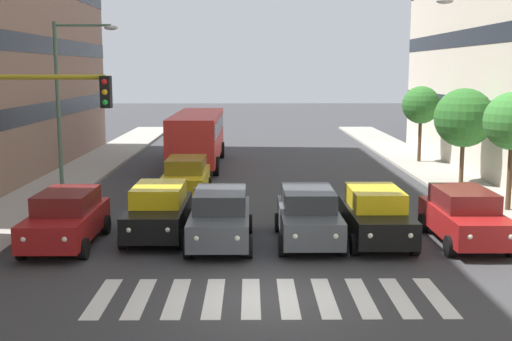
{
  "coord_description": "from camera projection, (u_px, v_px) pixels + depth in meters",
  "views": [
    {
      "loc": [
        0.47,
        14.87,
        5.48
      ],
      "look_at": [
        0.28,
        -4.55,
        2.41
      ],
      "focal_mm": 44.96,
      "sensor_mm": 36.0,
      "label": 1
    }
  ],
  "objects": [
    {
      "name": "crosswalk_markings",
      "position": [
        269.0,
        297.0,
        15.54
      ],
      "size": [
        8.55,
        2.8,
        0.01
      ],
      "color": "silver",
      "rests_on": "ground_plane"
    },
    {
      "name": "car_4",
      "position": [
        159.0,
        211.0,
        21.05
      ],
      "size": [
        2.02,
        4.44,
        1.72
      ],
      "color": "black",
      "rests_on": "ground_plane"
    },
    {
      "name": "street_tree_3",
      "position": [
        421.0,
        105.0,
        37.02
      ],
      "size": [
        2.18,
        2.18,
        4.38
      ],
      "color": "#513823",
      "rests_on": "sidewalk_left"
    },
    {
      "name": "street_lamp_right",
      "position": [
        67.0,
        92.0,
        26.58
      ],
      "size": [
        2.67,
        0.28,
        7.26
      ],
      "color": "#4C6B56",
      "rests_on": "sidewalk_right"
    },
    {
      "name": "traffic_light_gantry",
      "position": [
        3.0,
        146.0,
        15.36
      ],
      "size": [
        3.79,
        0.36,
        5.5
      ],
      "color": "#AD991E",
      "rests_on": "ground_plane"
    },
    {
      "name": "car_2",
      "position": [
        308.0,
        216.0,
        20.34
      ],
      "size": [
        2.02,
        4.44,
        1.72
      ],
      "color": "#474C51",
      "rests_on": "ground_plane"
    },
    {
      "name": "car_5",
      "position": [
        66.0,
        218.0,
        20.01
      ],
      "size": [
        2.02,
        4.44,
        1.72
      ],
      "color": "maroon",
      "rests_on": "ground_plane"
    },
    {
      "name": "car_1",
      "position": [
        375.0,
        215.0,
        20.42
      ],
      "size": [
        2.02,
        4.44,
        1.72
      ],
      "color": "black",
      "rests_on": "ground_plane"
    },
    {
      "name": "car_3",
      "position": [
        220.0,
        217.0,
        20.14
      ],
      "size": [
        2.02,
        4.44,
        1.72
      ],
      "color": "#474C51",
      "rests_on": "ground_plane"
    },
    {
      "name": "ground_plane",
      "position": [
        269.0,
        298.0,
        15.54
      ],
      "size": [
        180.0,
        180.0,
        0.0
      ],
      "primitive_type": "plane",
      "color": "#38383A"
    },
    {
      "name": "car_row2_0",
      "position": [
        186.0,
        177.0,
        27.57
      ],
      "size": [
        2.02,
        4.44,
        1.72
      ],
      "color": "gold",
      "rests_on": "ground_plane"
    },
    {
      "name": "street_lamp_left",
      "position": [
        511.0,
        89.0,
        20.71
      ],
      "size": [
        3.11,
        0.28,
        7.72
      ],
      "color": "#4C6B56",
      "rests_on": "sidewalk_left"
    },
    {
      "name": "street_tree_2",
      "position": [
        464.0,
        118.0,
        30.08
      ],
      "size": [
        2.78,
        2.78,
        4.47
      ],
      "color": "#513823",
      "rests_on": "sidewalk_left"
    },
    {
      "name": "bus_behind_traffic",
      "position": [
        198.0,
        133.0,
        36.67
      ],
      "size": [
        2.78,
        10.5,
        3.0
      ],
      "color": "red",
      "rests_on": "ground_plane"
    },
    {
      "name": "car_0",
      "position": [
        464.0,
        216.0,
        20.29
      ],
      "size": [
        2.02,
        4.44,
        1.72
      ],
      "color": "maroon",
      "rests_on": "ground_plane"
    }
  ]
}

